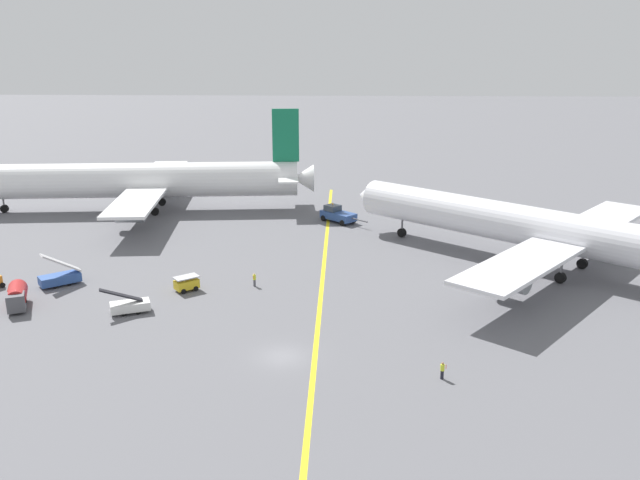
{
  "coord_description": "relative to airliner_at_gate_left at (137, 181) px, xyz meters",
  "views": [
    {
      "loc": [
        5.42,
        -53.74,
        27.22
      ],
      "look_at": [
        2.55,
        23.26,
        4.0
      ],
      "focal_mm": 37.0,
      "sensor_mm": 36.0,
      "label": 1
    }
  ],
  "objects": [
    {
      "name": "airliner_at_gate_left",
      "position": [
        0.0,
        0.0,
        0.0
      ],
      "size": [
        59.67,
        43.93,
        16.76
      ],
      "color": "white",
      "rests_on": "ground"
    },
    {
      "name": "gse_baggage_cart_near_cluster",
      "position": [
        16.6,
        -36.64,
        -4.26
      ],
      "size": [
        3.12,
        2.92,
        1.71
      ],
      "color": "gold",
      "rests_on": "ground"
    },
    {
      "name": "gse_stair_truck_yellow",
      "position": [
        1.47,
        -35.38,
        -4.09
      ],
      "size": [
        4.78,
        4.34,
        4.06
      ],
      "color": "#2D5199",
      "rests_on": "ground"
    },
    {
      "name": "ground_crew_marshaller_foreground",
      "position": [
        24.14,
        -34.95,
        -4.27
      ],
      "size": [
        0.36,
        0.49,
        1.63
      ],
      "color": "#4C4C51",
      "rests_on": "ground"
    },
    {
      "name": "ground_crew_wing_walker_right",
      "position": [
        42.82,
        -56.18,
        -4.32
      ],
      "size": [
        0.48,
        0.36,
        1.54
      ],
      "color": "black",
      "rests_on": "ground"
    },
    {
      "name": "ground_plane",
      "position": [
        28.98,
        -52.55,
        -5.12
      ],
      "size": [
        600.0,
        600.0,
        0.0
      ],
      "primitive_type": "plane",
      "color": "slate"
    },
    {
      "name": "gse_fuel_bowser_stubby",
      "position": [
        -0.23,
        -42.34,
        -3.79
      ],
      "size": [
        3.63,
        5.25,
        2.4
      ],
      "color": "red",
      "rests_on": "ground"
    },
    {
      "name": "airliner_being_pushed",
      "position": [
        59.74,
        -27.92,
        -0.07
      ],
      "size": [
        48.71,
        42.26,
        16.51
      ],
      "color": "silver",
      "rests_on": "ground"
    },
    {
      "name": "taxiway_stripe",
      "position": [
        31.94,
        -42.55,
        -5.12
      ],
      "size": [
        0.82,
        120.0,
        0.01
      ],
      "primitive_type": "cube",
      "rotation": [
        0.0,
        0.0,
        0.0
      ],
      "color": "yellow",
      "rests_on": "ground"
    },
    {
      "name": "pushback_tug",
      "position": [
        33.41,
        -5.85,
        -3.94
      ],
      "size": [
        7.49,
        7.16,
        2.8
      ],
      "color": "#2D4C8C",
      "rests_on": "ground"
    },
    {
      "name": "gse_belt_loader_portside",
      "position": [
        12.12,
        -43.22,
        -4.3
      ],
      "size": [
        5.03,
        3.17,
        3.02
      ],
      "color": "silver",
      "rests_on": "ground"
    }
  ]
}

